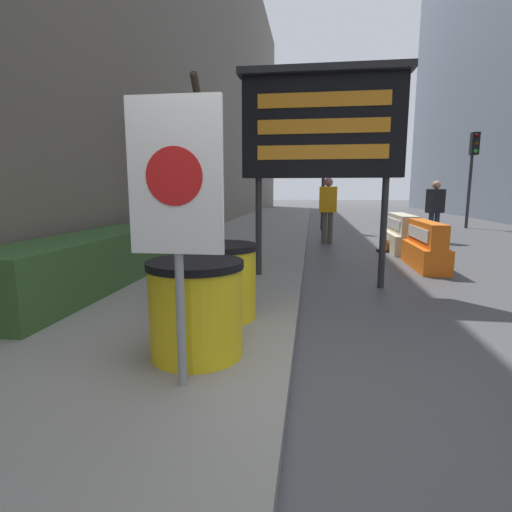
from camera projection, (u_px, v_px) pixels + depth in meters
name	position (u px, v px, depth m)	size (l,w,h in m)	color
ground_plane	(288.00, 409.00, 2.76)	(120.00, 120.00, 0.00)	#474749
sidewalk_left	(55.00, 382.00, 2.99)	(3.50, 56.00, 0.15)	gray
hedge_strip	(104.00, 257.00, 5.90)	(0.90, 4.67, 0.73)	#335628
bare_tree	(181.00, 172.00, 8.41)	(1.88, 1.98, 3.57)	#4C3D2D
barrel_drum_foreground	(196.00, 308.00, 3.24)	(0.78, 0.78, 0.79)	yellow
barrel_drum_middle	(221.00, 281.00, 4.22)	(0.78, 0.78, 0.79)	yellow
warning_sign	(176.00, 195.00, 2.56)	(0.62, 0.08, 1.93)	gray
message_board	(322.00, 126.00, 5.92)	(2.51, 0.36, 3.26)	#28282B
jersey_barrier_orange_far	(425.00, 247.00, 7.72)	(0.50, 1.79, 0.90)	orange
jersey_barrier_cream	(401.00, 235.00, 9.83)	(0.64, 1.86, 0.91)	beige
traffic_cone_near	(411.00, 230.00, 11.63)	(0.41, 0.41, 0.73)	black
traffic_cone_mid	(384.00, 240.00, 9.76)	(0.32, 0.32, 0.57)	black
traffic_light_near_curb	(324.00, 147.00, 14.50)	(0.28, 0.44, 4.23)	#2D2D30
traffic_light_far_side	(473.00, 159.00, 15.38)	(0.28, 0.44, 3.67)	#2D2D30
pedestrian_worker	(435.00, 206.00, 11.44)	(0.54, 0.46, 1.76)	#23283D
pedestrian_passerby	(328.00, 205.00, 11.09)	(0.49, 0.30, 1.83)	#514C42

